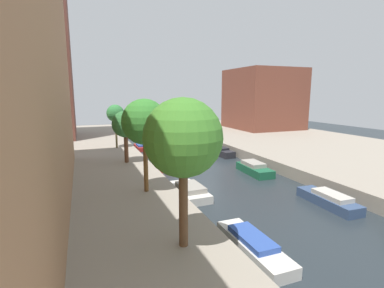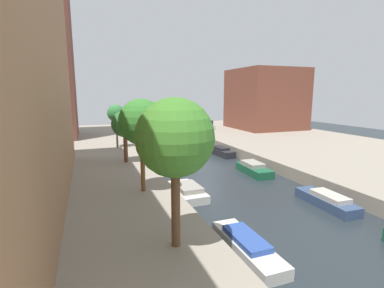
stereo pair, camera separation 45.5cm
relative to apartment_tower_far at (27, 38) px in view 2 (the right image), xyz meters
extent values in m
plane|color=#232B30|center=(16.00, -18.10, -13.45)|extent=(84.00, 84.00, 0.00)
cube|color=gray|center=(1.00, -18.10, -12.95)|extent=(20.00, 64.00, 1.00)
cube|color=gray|center=(31.00, -18.10, -12.95)|extent=(20.00, 64.00, 1.00)
cube|color=brown|center=(0.00, 0.00, 0.00)|extent=(10.00, 8.78, 24.90)
cube|color=brown|center=(34.00, -0.99, -7.65)|extent=(10.00, 10.41, 9.61)
cylinder|color=brown|center=(9.13, -31.71, -10.87)|extent=(0.34, 0.34, 3.15)
sphere|color=#3F812A|center=(9.13, -31.71, -8.29)|extent=(2.88, 2.88, 2.88)
cylinder|color=brown|center=(9.13, -25.11, -10.85)|extent=(0.26, 0.26, 3.20)
sphere|color=#347D2D|center=(9.13, -25.11, -8.33)|extent=(2.63, 2.63, 2.63)
cylinder|color=brown|center=(9.13, -17.40, -11.22)|extent=(0.34, 0.34, 2.46)
sphere|color=#2F6D35|center=(9.13, -17.40, -9.22)|extent=(2.20, 2.20, 2.20)
cylinder|color=brown|center=(9.13, -10.44, -10.93)|extent=(0.21, 0.21, 3.04)
sphere|color=#31793A|center=(9.13, -10.44, -8.78)|extent=(1.81, 1.81, 1.81)
cube|color=#B7B7BC|center=(24.48, 1.78, -12.09)|extent=(1.87, 4.41, 0.72)
cube|color=#1E2328|center=(24.48, 1.45, -11.39)|extent=(1.61, 2.44, 0.69)
cube|color=beige|center=(12.29, -31.68, -13.20)|extent=(1.27, 4.50, 0.51)
cube|color=#2D4C9E|center=(12.29, -31.61, -12.82)|extent=(1.07, 2.48, 0.24)
cube|color=beige|center=(12.17, -24.22, -13.19)|extent=(1.74, 4.01, 0.52)
cube|color=gray|center=(12.17, -24.51, -12.78)|extent=(1.45, 2.21, 0.31)
cube|color=maroon|center=(12.35, -16.71, -13.18)|extent=(1.66, 3.55, 0.55)
cube|color=gray|center=(12.35, -16.61, -12.79)|extent=(1.36, 1.98, 0.22)
cube|color=maroon|center=(12.39, -7.21, -13.21)|extent=(1.31, 3.41, 0.47)
cube|color=#2D4C9E|center=(12.39, -7.39, -12.87)|extent=(1.11, 1.88, 0.21)
cube|color=#33476B|center=(19.46, -28.87, -13.16)|extent=(1.43, 4.19, 0.59)
cube|color=#B2ADA3|center=(19.46, -29.12, -12.73)|extent=(1.17, 2.32, 0.28)
cube|color=#195638|center=(19.24, -21.27, -13.13)|extent=(1.68, 3.99, 0.64)
cube|color=gray|center=(19.24, -21.05, -12.64)|extent=(1.37, 2.22, 0.33)
cube|color=#232328|center=(19.88, -13.61, -13.11)|extent=(1.52, 4.30, 0.69)
cube|color=black|center=(19.88, -13.42, -12.65)|extent=(1.21, 2.39, 0.21)
camera|label=1|loc=(5.79, -41.21, -6.73)|focal=26.70mm
camera|label=2|loc=(6.21, -41.37, -6.73)|focal=26.70mm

